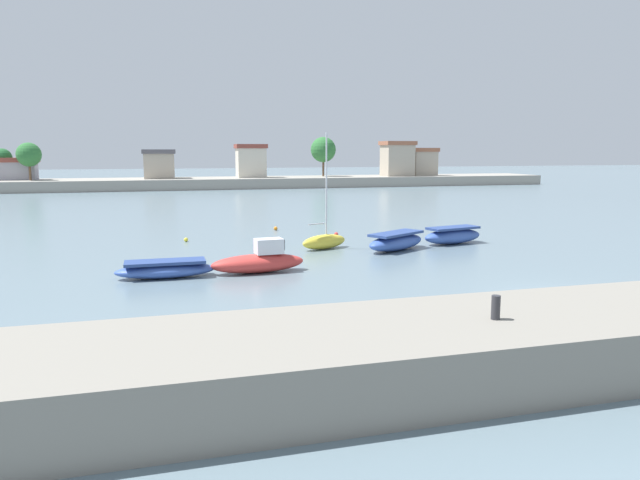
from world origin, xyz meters
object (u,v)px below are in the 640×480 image
at_px(moored_boat_3, 396,242).
at_px(mooring_buoy_2, 336,234).
at_px(moored_boat_0, 166,269).
at_px(moored_boat_2, 324,241).
at_px(mooring_bollard, 496,307).
at_px(mooring_buoy_0, 276,228).
at_px(moored_boat_4, 453,236).
at_px(mooring_buoy_1, 186,240).
at_px(moored_boat_1, 259,261).

bearing_deg(moored_boat_3, mooring_buoy_2, 73.86).
height_order(moored_boat_0, moored_boat_2, moored_boat_2).
relative_size(moored_boat_0, mooring_buoy_2, 16.07).
bearing_deg(mooring_bollard, mooring_buoy_2, 81.49).
height_order(moored_boat_3, mooring_buoy_0, moored_boat_3).
height_order(moored_boat_4, mooring_buoy_0, moored_boat_4).
distance_m(mooring_bollard, mooring_buoy_0, 31.70).
height_order(moored_boat_0, moored_boat_3, moored_boat_3).
height_order(moored_boat_0, mooring_buoy_2, moored_boat_0).
relative_size(moored_boat_0, moored_boat_4, 1.00).
bearing_deg(moored_boat_2, mooring_buoy_0, 74.43).
height_order(moored_boat_3, mooring_buoy_1, moored_boat_3).
xyz_separation_m(mooring_bollard, mooring_buoy_0, (0.48, 31.64, -1.83)).
xyz_separation_m(moored_boat_4, mooring_buoy_1, (-17.17, 5.79, -0.41)).
height_order(mooring_buoy_0, mooring_buoy_2, mooring_buoy_0).
relative_size(moored_boat_4, mooring_buoy_0, 15.55).
distance_m(moored_boat_1, mooring_buoy_0, 16.29).
relative_size(moored_boat_1, moored_boat_3, 0.97).
bearing_deg(mooring_buoy_1, moored_boat_0, -98.03).
height_order(moored_boat_2, moored_boat_3, moored_boat_2).
bearing_deg(mooring_buoy_1, mooring_buoy_2, -1.58).
distance_m(moored_boat_2, mooring_buoy_2, 5.75).
relative_size(mooring_bollard, mooring_buoy_2, 2.20).
xyz_separation_m(moored_boat_0, moored_boat_4, (18.81, 5.84, 0.14)).
xyz_separation_m(moored_boat_1, mooring_buoy_1, (-3.02, 11.63, -0.44)).
distance_m(moored_boat_0, mooring_buoy_2, 16.76).
height_order(moored_boat_1, moored_boat_2, moored_boat_2).
bearing_deg(moored_boat_2, moored_boat_3, -43.88).
bearing_deg(moored_boat_0, mooring_buoy_1, 81.87).
xyz_separation_m(moored_boat_2, mooring_buoy_0, (-1.16, 9.62, -0.39)).
xyz_separation_m(mooring_buoy_1, mooring_buoy_2, (10.71, -0.30, 0.01)).
bearing_deg(mooring_buoy_0, moored_boat_4, -44.61).
relative_size(moored_boat_2, mooring_buoy_2, 24.48).
xyz_separation_m(moored_boat_1, moored_boat_2, (5.25, 6.14, -0.04)).
xyz_separation_m(moored_boat_0, moored_boat_2, (9.91, 6.14, 0.14)).
distance_m(mooring_buoy_0, mooring_buoy_1, 8.23).
bearing_deg(mooring_bollard, moored_boat_1, 102.84).
distance_m(moored_boat_4, mooring_buoy_0, 14.13).
xyz_separation_m(moored_boat_0, mooring_buoy_1, (1.64, 11.63, -0.26)).
relative_size(moored_boat_0, mooring_buoy_1, 16.80).
bearing_deg(moored_boat_0, moored_boat_2, 31.68).
height_order(mooring_bollard, moored_boat_1, mooring_bollard).
relative_size(moored_boat_2, moored_boat_4, 1.53).
bearing_deg(mooring_bollard, moored_boat_4, 64.14).
height_order(moored_boat_4, mooring_buoy_1, moored_boat_4).
relative_size(moored_boat_4, mooring_buoy_1, 16.72).
bearing_deg(moored_boat_2, mooring_buoy_2, 42.42).
distance_m(moored_boat_1, moored_boat_2, 8.08).
distance_m(moored_boat_2, mooring_buoy_0, 9.69).
bearing_deg(moored_boat_3, moored_boat_4, -14.54).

